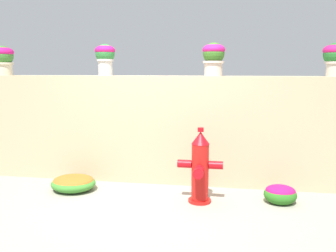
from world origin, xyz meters
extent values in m
plane|color=gray|center=(0.00, 0.00, 0.00)|extent=(24.00, 24.00, 0.00)
cube|color=tan|center=(0.00, 1.12, 0.77)|extent=(5.34, 0.41, 1.54)
cylinder|color=beige|center=(-2.36, 1.11, 1.64)|extent=(0.24, 0.24, 0.19)
cylinder|color=beige|center=(-2.36, 1.11, 1.72)|extent=(0.28, 0.28, 0.03)
sphere|color=#39722C|center=(-2.36, 1.11, 1.84)|extent=(0.30, 0.30, 0.30)
ellipsoid|color=#C4166C|center=(-2.36, 1.11, 1.89)|extent=(0.31, 0.31, 0.16)
cylinder|color=beige|center=(-0.76, 1.15, 1.66)|extent=(0.21, 0.21, 0.24)
cylinder|color=beige|center=(-0.76, 1.15, 1.77)|extent=(0.24, 0.24, 0.03)
sphere|color=#2A7232|center=(-0.76, 1.15, 1.86)|extent=(0.28, 0.28, 0.28)
ellipsoid|color=#C61565|center=(-0.76, 1.15, 1.91)|extent=(0.29, 0.29, 0.15)
cylinder|color=beige|center=(0.82, 1.11, 1.65)|extent=(0.25, 0.25, 0.21)
cylinder|color=beige|center=(0.82, 1.11, 1.73)|extent=(0.29, 0.29, 0.03)
sphere|color=#346720|center=(0.82, 1.11, 1.85)|extent=(0.30, 0.30, 0.30)
ellipsoid|color=#C41A6D|center=(0.82, 1.11, 1.90)|extent=(0.31, 0.31, 0.16)
cylinder|color=#C2B3A1|center=(2.40, 1.12, 1.64)|extent=(0.20, 0.20, 0.19)
cylinder|color=#C2B3A1|center=(2.40, 1.12, 1.72)|extent=(0.24, 0.24, 0.03)
sphere|color=#236B29|center=(2.40, 1.12, 1.83)|extent=(0.30, 0.30, 0.30)
ellipsoid|color=#C21B64|center=(2.40, 1.12, 1.88)|extent=(0.31, 0.31, 0.16)
cylinder|color=red|center=(0.72, 0.33, 0.01)|extent=(0.29, 0.29, 0.03)
cylinder|color=red|center=(0.72, 0.33, 0.37)|extent=(0.21, 0.21, 0.74)
cone|color=red|center=(0.72, 0.33, 0.81)|extent=(0.22, 0.22, 0.15)
cylinder|color=red|center=(0.72, 0.33, 0.91)|extent=(0.07, 0.07, 0.05)
cylinder|color=red|center=(0.52, 0.33, 0.48)|extent=(0.17, 0.10, 0.10)
cylinder|color=red|center=(0.91, 0.33, 0.48)|extent=(0.17, 0.10, 0.10)
cylinder|color=red|center=(0.72, 0.13, 0.44)|extent=(0.12, 0.19, 0.12)
ellipsoid|color=#2C6F20|center=(1.70, 0.45, 0.11)|extent=(0.40, 0.36, 0.24)
ellipsoid|color=#C8145F|center=(1.70, 0.45, 0.16)|extent=(0.36, 0.32, 0.13)
ellipsoid|color=#3C822E|center=(-1.02, 0.47, 0.10)|extent=(0.61, 0.55, 0.21)
ellipsoid|color=orange|center=(-1.02, 0.47, 0.14)|extent=(0.55, 0.49, 0.12)
camera|label=1|loc=(1.04, -3.97, 1.64)|focal=38.46mm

